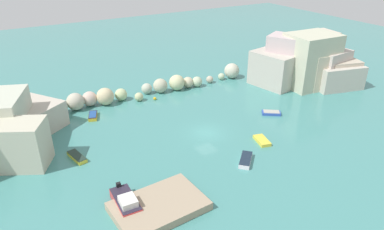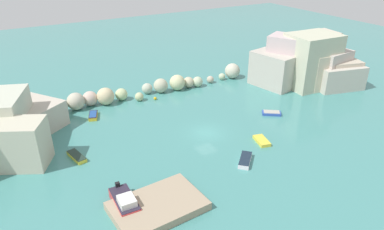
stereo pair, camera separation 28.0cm
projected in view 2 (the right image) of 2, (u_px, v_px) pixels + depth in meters
cove_water at (206, 133)px, 47.17m from camera, size 160.00×160.00×0.00m
cliff_headland_right at (309, 64)px, 62.24m from camera, size 17.39×16.61×9.11m
rock_breakwater at (140, 90)px, 57.49m from camera, size 36.32×3.94×2.76m
stone_dock at (158, 206)px, 33.60m from camera, size 8.89×6.28×0.82m
channel_buoy at (155, 98)px, 56.85m from camera, size 0.49×0.49×0.49m
moored_boat_0 at (262, 141)px, 44.91m from camera, size 1.92×2.90×0.42m
moored_boat_1 at (125, 202)px, 33.76m from camera, size 2.02×4.48×1.64m
moored_boat_2 at (245, 160)px, 40.83m from camera, size 3.08×3.05×0.58m
moored_boat_3 at (93, 115)px, 51.24m from camera, size 1.96×2.95×0.54m
moored_boat_4 at (77, 156)px, 41.60m from camera, size 1.71×3.31×0.49m
moored_boat_5 at (272, 113)px, 52.13m from camera, size 2.97×2.67×0.45m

